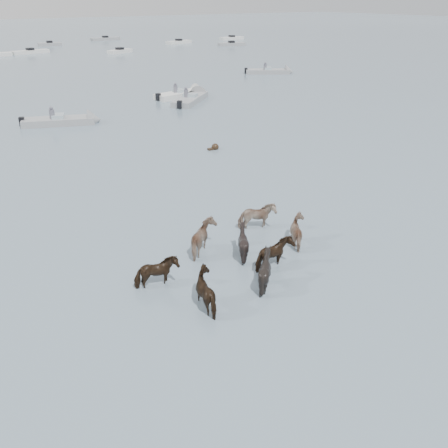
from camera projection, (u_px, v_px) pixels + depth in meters
ground at (286, 285)px, 14.95m from camera, size 400.00×400.00×0.00m
pony_herd at (240, 252)px, 15.94m from camera, size 6.96×4.58×1.30m
swimming_pony at (214, 148)px, 28.10m from camera, size 0.72×0.44×0.44m
motorboat_b at (70, 121)px, 33.58m from camera, size 5.58×3.44×1.92m
motorboat_c at (186, 94)px, 42.80m from camera, size 5.45×2.39×1.92m
motorboat_d at (193, 98)px, 41.12m from camera, size 5.53×5.12×1.92m
motorboat_e at (274, 72)px, 55.23m from camera, size 5.52×4.37×1.92m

